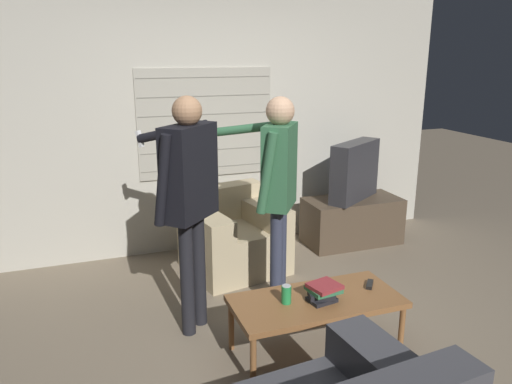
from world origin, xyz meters
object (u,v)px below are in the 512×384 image
Objects in this scene: book_stack at (323,292)px; soda_can at (286,294)px; tv at (354,171)px; coffee_table at (316,304)px; armchair_beige at (233,236)px; person_left_standing at (188,186)px; spare_remote at (370,284)px; person_right_standing at (278,179)px.

book_stack is 1.85× the size of soda_can.
tv is 2.29m from soda_can.
book_stack is 0.25m from soda_can.
coffee_table is 0.11m from book_stack.
soda_can is at bearing 75.34° from armchair_beige.
person_left_standing reaches higher than tv.
spare_remote is at bearing 2.39° from soda_can.
spare_remote is at bearing 99.76° from armchair_beige.
soda_can is 0.66m from spare_remote.
coffee_table is 4.91× the size of book_stack.
coffee_table is 1.58× the size of tv.
armchair_beige is 1.50m from tv.
book_stack is at bearing -84.82° from person_left_standing.
person_right_standing reaches higher than coffee_table.
tv is 0.42× the size of person_left_standing.
spare_remote is (0.45, -0.65, -0.65)m from person_right_standing.
armchair_beige is 1.58m from spare_remote.
book_stack is at bearing -55.69° from coffee_table.
armchair_beige is 0.85× the size of coffee_table.
armchair_beige is 7.64× the size of spare_remote.
tv is at bearing 48.65° from soda_can.
coffee_table is at bearing -144.29° from person_right_standing.
book_stack reaches higher than spare_remote.
spare_remote is at bearing 30.14° from tv.
spare_remote is at bearing -69.94° from person_left_standing.
person_right_standing is 1.03m from spare_remote.
person_left_standing is (-2.00, -1.12, 0.30)m from tv.
person_right_standing is (-1.29, -1.02, 0.27)m from tv.
book_stack is at bearing -12.56° from soda_can.
person_left_standing reaches higher than soda_can.
coffee_table is 9.00× the size of spare_remote.
spare_remote is (0.56, -1.47, 0.10)m from armchair_beige.
person_right_standing is 0.93m from soda_can.
book_stack reaches higher than coffee_table.
armchair_beige is 1.12m from person_right_standing.
person_right_standing is at bearing 86.81° from armchair_beige.
person_right_standing is (-0.01, 0.69, 0.70)m from coffee_table.
book_stack is (0.74, -0.63, -0.63)m from person_left_standing.
book_stack is (0.03, -0.04, 0.10)m from coffee_table.
person_left_standing is 1.16m from book_stack.
book_stack is at bearing 21.29° from tv.
tv reaches higher than armchair_beige.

